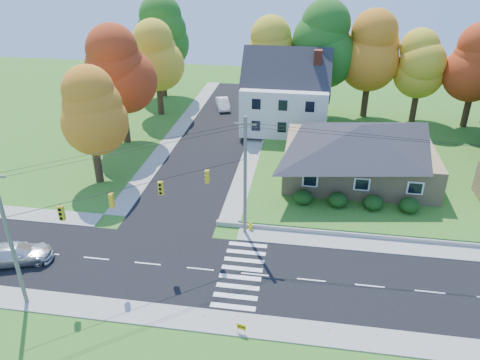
{
  "coord_description": "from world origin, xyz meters",
  "views": [
    {
      "loc": [
        3.07,
        -26.34,
        21.43
      ],
      "look_at": [
        -2.34,
        8.0,
        3.32
      ],
      "focal_mm": 35.0,
      "sensor_mm": 36.0,
      "label": 1
    }
  ],
  "objects_px": {
    "silver_sedan": "(16,254)",
    "white_car": "(223,104)",
    "ranch_house": "(359,150)",
    "fire_hydrant": "(250,226)"
  },
  "relations": [
    {
      "from": "silver_sedan",
      "to": "white_car",
      "type": "bearing_deg",
      "value": -32.46
    },
    {
      "from": "silver_sedan",
      "to": "white_car",
      "type": "xyz_separation_m",
      "value": [
        8.5,
        36.67,
        -0.02
      ]
    },
    {
      "from": "ranch_house",
      "to": "white_car",
      "type": "bearing_deg",
      "value": 131.4
    },
    {
      "from": "silver_sedan",
      "to": "fire_hydrant",
      "type": "relative_size",
      "value": 6.76
    },
    {
      "from": "ranch_house",
      "to": "silver_sedan",
      "type": "xyz_separation_m",
      "value": [
        -25.57,
        -17.3,
        -2.49
      ]
    },
    {
      "from": "ranch_house",
      "to": "silver_sedan",
      "type": "distance_m",
      "value": 30.97
    },
    {
      "from": "white_car",
      "to": "fire_hydrant",
      "type": "relative_size",
      "value": 5.79
    },
    {
      "from": "fire_hydrant",
      "to": "ranch_house",
      "type": "bearing_deg",
      "value": 48.67
    },
    {
      "from": "ranch_house",
      "to": "fire_hydrant",
      "type": "xyz_separation_m",
      "value": [
        -9.1,
        -10.35,
        -2.9
      ]
    },
    {
      "from": "silver_sedan",
      "to": "ranch_house",
      "type": "bearing_deg",
      "value": -75.34
    }
  ]
}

